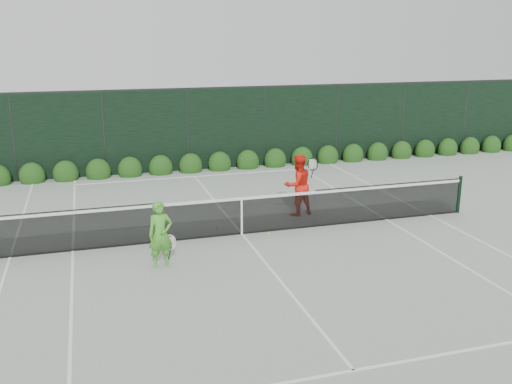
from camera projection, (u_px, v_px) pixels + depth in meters
name	position (u px, v px, depth m)	size (l,w,h in m)	color
ground	(242.00, 234.00, 14.52)	(80.00, 80.00, 0.00)	gray
tennis_net	(241.00, 214.00, 14.37)	(12.90, 0.10, 1.07)	black
player_woman	(161.00, 234.00, 12.32)	(0.64, 0.41, 1.48)	green
player_man	(298.00, 185.00, 15.89)	(0.96, 0.82, 1.73)	red
court_lines	(242.00, 234.00, 14.52)	(11.03, 23.83, 0.01)	white
windscreen_fence	(276.00, 207.00, 11.61)	(32.00, 21.07, 3.06)	black
hedge_row	(191.00, 166.00, 21.06)	(31.66, 0.65, 0.94)	#10360E
tennis_balls	(213.00, 231.00, 14.67)	(2.80, 1.09, 0.07)	#C1E332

